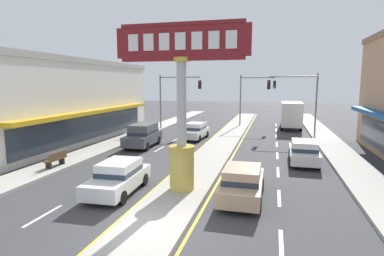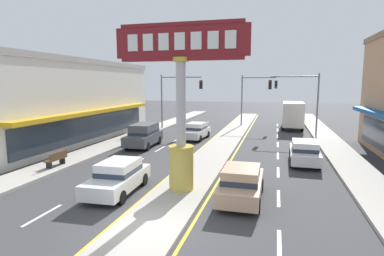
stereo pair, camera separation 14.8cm
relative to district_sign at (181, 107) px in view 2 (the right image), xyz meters
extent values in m
plane|color=#3A3A3D|center=(0.00, -4.46, -4.14)|extent=(160.00, 160.00, 0.00)
cube|color=#A39E93|center=(0.00, 13.54, -4.07)|extent=(2.54, 52.00, 0.14)
cube|color=#ADA89E|center=(-9.05, 11.54, -4.05)|extent=(2.36, 60.00, 0.18)
cube|color=#ADA89E|center=(9.05, 11.54, -4.05)|extent=(2.36, 60.00, 0.18)
cube|color=silver|center=(-4.57, -4.06, -4.13)|extent=(0.14, 2.20, 0.01)
cube|color=silver|center=(-4.57, 0.34, -4.13)|extent=(0.14, 2.20, 0.01)
cube|color=silver|center=(-4.57, 4.74, -4.13)|extent=(0.14, 2.20, 0.01)
cube|color=silver|center=(-4.57, 9.14, -4.13)|extent=(0.14, 2.20, 0.01)
cube|color=silver|center=(-4.57, 13.54, -4.13)|extent=(0.14, 2.20, 0.01)
cube|color=silver|center=(-4.57, 17.94, -4.13)|extent=(0.14, 2.20, 0.01)
cube|color=silver|center=(-4.57, 22.34, -4.13)|extent=(0.14, 2.20, 0.01)
cube|color=silver|center=(-4.57, 26.74, -4.13)|extent=(0.14, 2.20, 0.01)
cube|color=silver|center=(4.57, -4.06, -4.13)|extent=(0.14, 2.20, 0.01)
cube|color=silver|center=(4.57, 0.34, -4.13)|extent=(0.14, 2.20, 0.01)
cube|color=silver|center=(4.57, 4.74, -4.13)|extent=(0.14, 2.20, 0.01)
cube|color=silver|center=(4.57, 9.14, -4.13)|extent=(0.14, 2.20, 0.01)
cube|color=silver|center=(4.57, 13.54, -4.13)|extent=(0.14, 2.20, 0.01)
cube|color=silver|center=(4.57, 17.94, -4.13)|extent=(0.14, 2.20, 0.01)
cube|color=silver|center=(4.57, 22.34, -4.13)|extent=(0.14, 2.20, 0.01)
cube|color=silver|center=(4.57, 26.74, -4.13)|extent=(0.14, 2.20, 0.01)
cube|color=yellow|center=(-1.45, 13.54, -4.13)|extent=(0.12, 52.00, 0.01)
cube|color=yellow|center=(1.45, 13.54, -4.13)|extent=(0.12, 52.00, 0.01)
cylinder|color=gold|center=(0.00, 0.00, -2.99)|extent=(1.18, 1.18, 2.01)
cylinder|color=gold|center=(0.00, 0.00, -1.92)|extent=(1.24, 1.24, 0.12)
cylinder|color=#B7B7BC|center=(0.00, 0.00, 0.15)|extent=(0.46, 0.46, 4.26)
cylinder|color=gold|center=(0.00, 0.00, 2.18)|extent=(0.73, 0.73, 0.20)
cube|color=maroon|center=(0.00, 0.00, 2.97)|extent=(6.32, 0.24, 1.39)
cube|color=maroon|center=(0.00, 0.00, 3.75)|extent=(5.82, 0.29, 0.16)
cube|color=maroon|center=(0.00, 0.00, 2.20)|extent=(5.82, 0.29, 0.16)
cube|color=white|center=(-2.30, -0.15, 2.97)|extent=(0.49, 0.06, 0.77)
cube|color=white|center=(-1.54, -0.15, 2.97)|extent=(0.49, 0.06, 0.77)
cube|color=white|center=(-0.77, -0.15, 2.97)|extent=(0.49, 0.06, 0.77)
cube|color=white|center=(0.00, -0.15, 2.97)|extent=(0.49, 0.06, 0.77)
cube|color=white|center=(0.77, -0.15, 2.97)|extent=(0.49, 0.06, 0.77)
cube|color=white|center=(1.54, -0.15, 2.97)|extent=(0.49, 0.06, 0.77)
cube|color=white|center=(2.30, -0.15, 2.97)|extent=(0.49, 0.06, 0.77)
cube|color=silver|center=(-15.62, 9.95, -0.71)|extent=(9.17, 22.55, 6.85)
cube|color=#A8A49C|center=(-15.62, 9.95, 2.94)|extent=(9.35, 23.00, 0.45)
cube|color=gold|center=(-10.59, 9.95, -1.30)|extent=(0.90, 19.17, 0.30)
cube|color=#283342|center=(-11.00, 9.95, -2.64)|extent=(0.08, 18.49, 2.00)
cylinder|color=slate|center=(-8.27, 19.55, -1.04)|extent=(0.16, 0.16, 6.20)
cylinder|color=slate|center=(-5.96, 19.55, 1.76)|extent=(4.62, 0.12, 0.12)
cube|color=black|center=(-3.65, 19.39, 0.95)|extent=(0.32, 0.24, 0.92)
sphere|color=red|center=(-3.65, 19.25, 1.25)|extent=(0.17, 0.17, 0.17)
sphere|color=black|center=(-3.65, 19.25, 0.95)|extent=(0.17, 0.17, 0.17)
sphere|color=black|center=(-3.65, 19.25, 0.65)|extent=(0.17, 0.17, 0.17)
cylinder|color=slate|center=(8.27, 19.08, -1.04)|extent=(0.16, 0.16, 6.20)
cylinder|color=slate|center=(5.96, 19.08, 1.76)|extent=(4.62, 0.12, 0.12)
cube|color=black|center=(3.65, 18.92, 0.95)|extent=(0.32, 0.24, 0.92)
sphere|color=red|center=(3.65, 18.78, 1.25)|extent=(0.17, 0.17, 0.17)
sphere|color=black|center=(3.65, 18.78, 0.95)|extent=(0.17, 0.17, 0.17)
sphere|color=black|center=(3.65, 18.78, 0.65)|extent=(0.17, 0.17, 0.17)
cylinder|color=slate|center=(0.26, 24.41, -1.04)|extent=(0.16, 0.16, 6.20)
cylinder|color=slate|center=(2.24, 24.41, 1.76)|extent=(3.96, 0.12, 0.12)
cube|color=black|center=(4.22, 24.25, 0.95)|extent=(0.32, 0.24, 0.92)
sphere|color=black|center=(4.22, 24.11, 1.25)|extent=(0.17, 0.17, 0.17)
sphere|color=black|center=(4.22, 24.11, 0.95)|extent=(0.17, 0.17, 0.17)
sphere|color=#19D83F|center=(4.22, 24.11, 0.65)|extent=(0.17, 0.17, 0.17)
cube|color=tan|center=(2.92, -0.22, -3.54)|extent=(1.77, 4.30, 0.66)
cube|color=tan|center=(2.92, -0.39, -2.91)|extent=(1.55, 2.15, 0.60)
cube|color=#283342|center=(2.92, -0.39, -3.09)|extent=(1.59, 2.18, 0.24)
cylinder|color=black|center=(2.11, 1.11, -3.83)|extent=(0.22, 0.62, 0.62)
cylinder|color=black|center=(3.73, 1.11, -3.83)|extent=(0.22, 0.62, 0.62)
cylinder|color=black|center=(2.11, -1.55, -3.83)|extent=(0.22, 0.62, 0.62)
cylinder|color=black|center=(3.73, -1.56, -3.83)|extent=(0.22, 0.62, 0.62)
cube|color=black|center=(6.24, 26.31, -2.73)|extent=(2.13, 2.03, 2.10)
cube|color=#283342|center=(6.25, 27.27, -2.43)|extent=(1.85, 0.11, 0.90)
cube|color=silver|center=(6.18, 22.81, -2.32)|extent=(2.27, 4.83, 2.60)
cylinder|color=black|center=(5.27, 26.53, -3.72)|extent=(0.27, 0.84, 0.84)
cylinder|color=black|center=(7.20, 26.50, -3.72)|extent=(0.27, 0.84, 0.84)
cylinder|color=black|center=(5.16, 22.11, -3.72)|extent=(0.27, 0.84, 0.84)
cylinder|color=black|center=(7.19, 22.08, -3.72)|extent=(0.27, 0.84, 0.84)
cube|color=white|center=(6.22, 7.32, -3.54)|extent=(1.85, 4.34, 0.66)
cube|color=white|center=(6.22, 7.15, -2.91)|extent=(1.59, 2.18, 0.60)
cube|color=#283342|center=(6.22, 7.15, -3.09)|extent=(1.63, 2.20, 0.24)
cylinder|color=black|center=(5.44, 8.67, -3.83)|extent=(0.23, 0.62, 0.62)
cylinder|color=black|center=(7.06, 8.64, -3.83)|extent=(0.23, 0.62, 0.62)
cylinder|color=black|center=(5.38, 6.00, -3.83)|extent=(0.23, 0.62, 0.62)
cylinder|color=black|center=(7.00, 5.97, -3.83)|extent=(0.23, 0.62, 0.62)
cube|color=#4C5156|center=(-6.22, 9.66, -3.44)|extent=(2.10, 4.68, 0.80)
cube|color=#4C5156|center=(-6.23, 9.85, -2.64)|extent=(1.79, 2.92, 0.80)
cube|color=#283342|center=(-6.23, 9.85, -2.92)|extent=(1.83, 2.95, 0.24)
cylinder|color=black|center=(-5.29, 8.28, -3.80)|extent=(0.25, 0.69, 0.68)
cylinder|color=black|center=(-7.03, 8.20, -3.80)|extent=(0.25, 0.69, 0.68)
cylinder|color=black|center=(-5.41, 11.12, -3.80)|extent=(0.25, 0.69, 0.68)
cylinder|color=black|center=(-7.16, 11.05, -3.80)|extent=(0.25, 0.69, 0.68)
cube|color=white|center=(-2.92, 14.29, -3.54)|extent=(2.01, 4.40, 0.66)
cube|color=white|center=(-2.91, 14.46, -2.91)|extent=(1.67, 2.24, 0.60)
cube|color=#283342|center=(-2.91, 14.46, -3.09)|extent=(1.71, 2.26, 0.24)
cylinder|color=black|center=(-2.19, 12.91, -3.83)|extent=(0.26, 0.63, 0.62)
cylinder|color=black|center=(-3.81, 13.01, -3.83)|extent=(0.26, 0.63, 0.62)
cylinder|color=black|center=(-2.03, 15.57, -3.83)|extent=(0.26, 0.63, 0.62)
cylinder|color=black|center=(-3.65, 15.67, -3.83)|extent=(0.26, 0.63, 0.62)
cube|color=white|center=(-2.92, -0.91, -3.54)|extent=(1.94, 4.37, 0.66)
cube|color=white|center=(-2.93, -0.74, -2.91)|extent=(1.64, 2.21, 0.60)
cube|color=#283342|center=(-2.93, -0.74, -3.09)|extent=(1.67, 2.24, 0.24)
cylinder|color=black|center=(-2.06, -2.21, -3.83)|extent=(0.25, 0.63, 0.62)
cylinder|color=black|center=(-3.67, -2.28, -3.83)|extent=(0.25, 0.63, 0.62)
cylinder|color=black|center=(-2.17, 0.45, -3.83)|extent=(0.25, 0.63, 0.62)
cylinder|color=black|center=(-3.79, 0.39, -3.83)|extent=(0.25, 0.63, 0.62)
cube|color=brown|center=(-8.67, 1.95, -3.52)|extent=(0.48, 1.60, 0.08)
cube|color=brown|center=(-8.46, 1.95, -3.28)|extent=(0.06, 1.60, 0.40)
cube|color=black|center=(-8.67, 1.35, -3.78)|extent=(0.38, 0.08, 0.36)
cube|color=black|center=(-8.67, 2.55, -3.78)|extent=(0.38, 0.08, 0.36)
camera|label=1|loc=(4.16, -14.07, 1.09)|focal=29.34mm
camera|label=2|loc=(4.30, -14.03, 1.09)|focal=29.34mm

